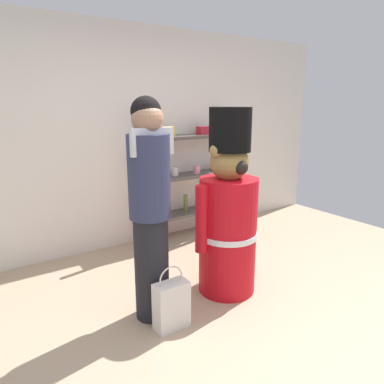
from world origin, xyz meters
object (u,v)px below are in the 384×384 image
(person_shopper, at_px, (150,206))
(shopping_bag, at_px, (171,305))
(merchandise_shelf, at_px, (186,173))
(teddy_bear_guard, at_px, (228,215))

(person_shopper, xyz_separation_m, shopping_bag, (0.04, -0.23, -0.75))
(merchandise_shelf, height_order, teddy_bear_guard, teddy_bear_guard)
(teddy_bear_guard, height_order, shopping_bag, teddy_bear_guard)
(shopping_bag, bearing_deg, merchandise_shelf, 53.63)
(teddy_bear_guard, xyz_separation_m, shopping_bag, (-0.73, -0.22, -0.53))
(teddy_bear_guard, distance_m, shopping_bag, 0.93)
(teddy_bear_guard, xyz_separation_m, person_shopper, (-0.78, 0.01, 0.22))
(teddy_bear_guard, distance_m, person_shopper, 0.81)
(teddy_bear_guard, bearing_deg, person_shopper, 179.18)
(merchandise_shelf, height_order, person_shopper, person_shopper)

